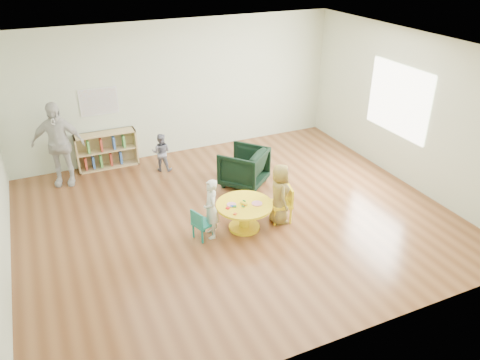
{
  "coord_description": "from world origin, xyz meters",
  "views": [
    {
      "loc": [
        -2.69,
        -6.19,
        4.25
      ],
      "look_at": [
        -0.04,
        -0.3,
        0.85
      ],
      "focal_mm": 35.0,
      "sensor_mm": 36.0,
      "label": 1
    }
  ],
  "objects_px": {
    "kid_chair_left": "(201,224)",
    "toddler": "(161,152)",
    "armchair": "(244,167)",
    "activity_table": "(244,211)",
    "kid_chair_right": "(284,203)",
    "child_left": "(211,209)",
    "bookshelf": "(106,150)",
    "adult_caretaker": "(58,144)",
    "child_right": "(280,194)"
  },
  "relations": [
    {
      "from": "kid_chair_left",
      "to": "toddler",
      "type": "distance_m",
      "value": 2.61
    },
    {
      "from": "armchair",
      "to": "toddler",
      "type": "relative_size",
      "value": 1.01
    },
    {
      "from": "activity_table",
      "to": "kid_chair_left",
      "type": "relative_size",
      "value": 1.78
    },
    {
      "from": "kid_chair_right",
      "to": "child_left",
      "type": "bearing_deg",
      "value": 100.61
    },
    {
      "from": "kid_chair_left",
      "to": "armchair",
      "type": "xyz_separation_m",
      "value": [
        1.36,
        1.38,
        0.09
      ]
    },
    {
      "from": "kid_chair_right",
      "to": "bookshelf",
      "type": "bearing_deg",
      "value": 48.25
    },
    {
      "from": "activity_table",
      "to": "armchair",
      "type": "height_order",
      "value": "armchair"
    },
    {
      "from": "toddler",
      "to": "adult_caretaker",
      "type": "bearing_deg",
      "value": 19.3
    },
    {
      "from": "kid_chair_left",
      "to": "adult_caretaker",
      "type": "xyz_separation_m",
      "value": [
        -1.76,
        2.82,
        0.54
      ]
    },
    {
      "from": "child_left",
      "to": "toddler",
      "type": "height_order",
      "value": "child_left"
    },
    {
      "from": "kid_chair_left",
      "to": "child_left",
      "type": "relative_size",
      "value": 0.52
    },
    {
      "from": "kid_chair_right",
      "to": "bookshelf",
      "type": "relative_size",
      "value": 0.51
    },
    {
      "from": "toddler",
      "to": "kid_chair_right",
      "type": "bearing_deg",
      "value": 142.71
    },
    {
      "from": "bookshelf",
      "to": "child_left",
      "type": "distance_m",
      "value": 3.4
    },
    {
      "from": "kid_chair_left",
      "to": "bookshelf",
      "type": "bearing_deg",
      "value": 175.21
    },
    {
      "from": "kid_chair_left",
      "to": "child_left",
      "type": "xyz_separation_m",
      "value": [
        0.18,
        0.01,
        0.22
      ]
    },
    {
      "from": "activity_table",
      "to": "armchair",
      "type": "xyz_separation_m",
      "value": [
        0.63,
        1.39,
        0.04
      ]
    },
    {
      "from": "kid_chair_left",
      "to": "toddler",
      "type": "xyz_separation_m",
      "value": [
        0.11,
        2.6,
        0.12
      ]
    },
    {
      "from": "adult_caretaker",
      "to": "armchair",
      "type": "bearing_deg",
      "value": -8.22
    },
    {
      "from": "adult_caretaker",
      "to": "kid_chair_right",
      "type": "bearing_deg",
      "value": -25.31
    },
    {
      "from": "child_left",
      "to": "child_right",
      "type": "relative_size",
      "value": 0.96
    },
    {
      "from": "kid_chair_left",
      "to": "child_right",
      "type": "height_order",
      "value": "child_right"
    },
    {
      "from": "activity_table",
      "to": "child_left",
      "type": "relative_size",
      "value": 0.92
    },
    {
      "from": "kid_chair_left",
      "to": "activity_table",
      "type": "bearing_deg",
      "value": 69.24
    },
    {
      "from": "bookshelf",
      "to": "child_left",
      "type": "bearing_deg",
      "value": -71.98
    },
    {
      "from": "armchair",
      "to": "adult_caretaker",
      "type": "distance_m",
      "value": 3.47
    },
    {
      "from": "armchair",
      "to": "child_right",
      "type": "xyz_separation_m",
      "value": [
        -0.01,
        -1.42,
        0.16
      ]
    },
    {
      "from": "armchair",
      "to": "child_left",
      "type": "distance_m",
      "value": 1.82
    },
    {
      "from": "kid_chair_right",
      "to": "child_left",
      "type": "height_order",
      "value": "child_left"
    },
    {
      "from": "kid_chair_right",
      "to": "activity_table",
      "type": "bearing_deg",
      "value": 99.95
    },
    {
      "from": "activity_table",
      "to": "kid_chair_right",
      "type": "height_order",
      "value": "kid_chair_right"
    },
    {
      "from": "armchair",
      "to": "child_right",
      "type": "relative_size",
      "value": 0.77
    },
    {
      "from": "bookshelf",
      "to": "toddler",
      "type": "relative_size",
      "value": 1.53
    },
    {
      "from": "armchair",
      "to": "adult_caretaker",
      "type": "relative_size",
      "value": 0.49
    },
    {
      "from": "child_right",
      "to": "activity_table",
      "type": "bearing_deg",
      "value": 98.97
    },
    {
      "from": "activity_table",
      "to": "child_right",
      "type": "xyz_separation_m",
      "value": [
        0.61,
        -0.04,
        0.2
      ]
    },
    {
      "from": "kid_chair_right",
      "to": "bookshelf",
      "type": "distance_m",
      "value": 4.01
    },
    {
      "from": "activity_table",
      "to": "child_right",
      "type": "height_order",
      "value": "child_right"
    },
    {
      "from": "bookshelf",
      "to": "armchair",
      "type": "relative_size",
      "value": 1.52
    },
    {
      "from": "child_right",
      "to": "kid_chair_right",
      "type": "bearing_deg",
      "value": -79.02
    },
    {
      "from": "bookshelf",
      "to": "toddler",
      "type": "bearing_deg",
      "value": -32.8
    },
    {
      "from": "bookshelf",
      "to": "toddler",
      "type": "height_order",
      "value": "toddler"
    },
    {
      "from": "bookshelf",
      "to": "armchair",
      "type": "distance_m",
      "value": 2.91
    },
    {
      "from": "bookshelf",
      "to": "child_right",
      "type": "bearing_deg",
      "value": -55.88
    },
    {
      "from": "child_right",
      "to": "adult_caretaker",
      "type": "relative_size",
      "value": 0.63
    },
    {
      "from": "armchair",
      "to": "adult_caretaker",
      "type": "height_order",
      "value": "adult_caretaker"
    },
    {
      "from": "armchair",
      "to": "toddler",
      "type": "distance_m",
      "value": 1.75
    },
    {
      "from": "armchair",
      "to": "child_right",
      "type": "height_order",
      "value": "child_right"
    },
    {
      "from": "armchair",
      "to": "toddler",
      "type": "xyz_separation_m",
      "value": [
        -1.25,
        1.22,
        0.03
      ]
    },
    {
      "from": "child_right",
      "to": "child_left",
      "type": "bearing_deg",
      "value": 99.8
    }
  ]
}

